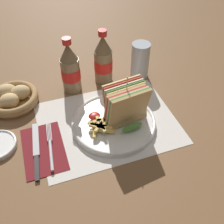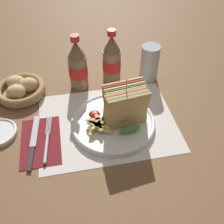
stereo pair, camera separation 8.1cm
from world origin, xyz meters
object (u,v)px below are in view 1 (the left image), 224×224
(knife, at_px, (36,150))
(coke_bottle_far, at_px, (103,60))
(fork, at_px, (51,150))
(coke_bottle_near, at_px, (70,69))
(club_sandwich, at_px, (126,105))
(glass_near, at_px, (140,63))
(bread_basket, at_px, (13,98))
(plate_main, at_px, (114,123))

(knife, distance_m, coke_bottle_far, 0.39)
(fork, xyz_separation_m, coke_bottle_near, (0.12, 0.26, 0.08))
(club_sandwich, xyz_separation_m, glass_near, (0.14, 0.22, -0.02))
(coke_bottle_far, distance_m, glass_near, 0.14)
(bread_basket, bearing_deg, club_sandwich, -33.62)
(coke_bottle_near, distance_m, coke_bottle_far, 0.12)
(club_sandwich, distance_m, glass_near, 0.26)
(fork, bearing_deg, club_sandwich, 13.63)
(plate_main, distance_m, coke_bottle_far, 0.25)
(knife, bearing_deg, club_sandwich, 9.61)
(club_sandwich, relative_size, coke_bottle_far, 0.82)
(knife, relative_size, coke_bottle_far, 1.02)
(coke_bottle_near, bearing_deg, glass_near, -0.50)
(knife, bearing_deg, glass_near, 35.36)
(plate_main, height_order, fork, plate_main)
(plate_main, distance_m, glass_near, 0.28)
(knife, distance_m, coke_bottle_near, 0.30)
(coke_bottle_near, distance_m, glass_near, 0.26)
(coke_bottle_near, relative_size, bread_basket, 1.21)
(glass_near, bearing_deg, knife, -150.26)
(bread_basket, bearing_deg, coke_bottle_far, 3.88)
(plate_main, bearing_deg, coke_bottle_far, 80.11)
(coke_bottle_near, height_order, glass_near, coke_bottle_near)
(plate_main, distance_m, fork, 0.21)
(glass_near, height_order, bread_basket, glass_near)
(plate_main, bearing_deg, club_sandwich, -7.87)
(plate_main, height_order, bread_basket, bread_basket)
(knife, bearing_deg, coke_bottle_near, 61.88)
(coke_bottle_near, bearing_deg, knife, -123.74)
(coke_bottle_far, height_order, glass_near, coke_bottle_far)
(fork, bearing_deg, coke_bottle_far, 53.47)
(coke_bottle_far, bearing_deg, glass_near, -6.69)
(fork, bearing_deg, plate_main, 16.34)
(bread_basket, bearing_deg, coke_bottle_near, 2.35)
(plate_main, relative_size, coke_bottle_far, 1.30)
(fork, distance_m, coke_bottle_near, 0.30)
(coke_bottle_near, distance_m, bread_basket, 0.22)
(club_sandwich, distance_m, knife, 0.29)
(coke_bottle_far, relative_size, bread_basket, 1.21)
(knife, height_order, coke_bottle_near, coke_bottle_near)
(coke_bottle_near, bearing_deg, coke_bottle_far, 6.43)
(fork, distance_m, knife, 0.04)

